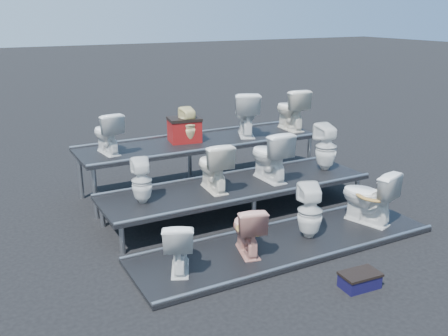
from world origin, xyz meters
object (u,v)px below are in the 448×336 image
toilet_9 (189,125)px  toilet_11 (291,109)px  toilet_5 (213,166)px  step_stool (360,281)px  toilet_1 (247,229)px  toilet_7 (326,147)px  toilet_4 (142,181)px  toilet_0 (179,245)px  toilet_6 (270,155)px  toilet_10 (246,113)px  red_crate (184,131)px  toilet_3 (368,196)px  toilet_8 (107,133)px  toilet_2 (310,211)px

toilet_9 → toilet_11: 2.09m
toilet_5 → step_stool: size_ratio=1.71×
toilet_5 → toilet_1: bearing=86.7°
toilet_9 → toilet_11: (2.09, 0.00, 0.08)m
toilet_7 → step_stool: 3.07m
toilet_1 → toilet_4: bearing=-39.8°
toilet_0 → toilet_6: size_ratio=0.81×
toilet_10 → red_crate: bearing=19.0°
toilet_6 → step_stool: 2.70m
toilet_3 → toilet_8: toilet_8 is taller
toilet_1 → red_crate: size_ratio=1.27×
step_stool → toilet_2: bearing=83.3°
red_crate → toilet_1: bearing=-88.6°
toilet_5 → toilet_6: bearing=-175.3°
toilet_3 → toilet_0: bearing=-17.9°
toilet_7 → toilet_11: (0.19, 1.30, 0.40)m
toilet_2 → toilet_4: size_ratio=1.19×
toilet_2 → toilet_3: toilet_3 is taller
toilet_1 → red_crate: 2.80m
toilet_0 → toilet_11: size_ratio=0.83×
toilet_3 → toilet_5: toilet_5 is taller
toilet_3 → toilet_10: size_ratio=1.01×
toilet_3 → toilet_7: size_ratio=1.03×
toilet_11 → toilet_0: bearing=41.7°
toilet_4 → toilet_10: bearing=-141.7°
toilet_7 → toilet_8: bearing=-19.2°
toilet_3 → red_crate: (-1.67, 2.70, 0.58)m
toilet_0 → toilet_10: toilet_10 is taller
toilet_0 → toilet_7: size_ratio=0.83×
toilet_5 → toilet_3: bearing=149.4°
toilet_5 → toilet_7: (2.10, 0.00, 0.02)m
toilet_1 → toilet_11: size_ratio=0.84×
toilet_7 → toilet_2: bearing=47.3°
toilet_3 → toilet_10: toilet_10 is taller
red_crate → toilet_5: bearing=-87.9°
toilet_0 → toilet_8: 2.72m
toilet_4 → toilet_9: 1.88m
toilet_8 → toilet_10: size_ratio=0.83×
toilet_5 → red_crate: 1.43m
toilet_2 → toilet_5: 1.57m
toilet_8 → toilet_10: 2.52m
toilet_8 → red_crate: bearing=177.9°
toilet_11 → red_crate: (-2.12, 0.10, -0.20)m
toilet_2 → step_stool: 1.32m
toilet_6 → toilet_0: bearing=31.0°
toilet_10 → step_stool: toilet_10 is taller
toilet_5 → toilet_9: bearing=-93.7°
toilet_11 → red_crate: toilet_11 is taller
toilet_7 → toilet_10: size_ratio=0.98×
toilet_0 → toilet_8: bearing=-63.5°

